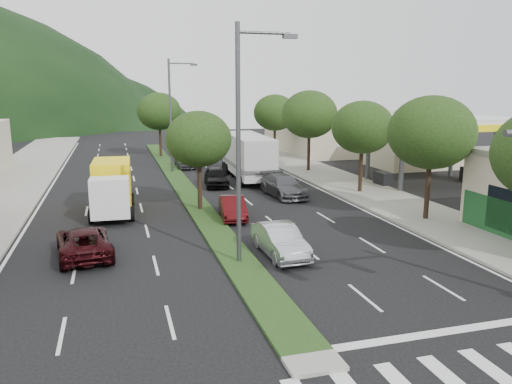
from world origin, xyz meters
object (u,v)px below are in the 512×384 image
object	(u,v)px
tree_med_near	(199,139)
tree_med_far	(159,111)
tree_r_c	(363,127)
car_queue_b	(284,186)
car_queue_a	(216,177)
car_queue_e	(185,160)
car_queue_f	(241,152)
sedan_silver	(280,240)
streetlight_near	(243,134)
streetlight_mid	(173,110)
motorhome	(248,156)
tree_r_b	(431,133)
car_queue_d	(241,167)
car_queue_c	(233,208)
suv_maroon	(84,242)
box_truck	(112,189)
tree_r_e	(275,113)
tree_r_d	(310,114)

from	to	relation	value
tree_med_near	tree_med_far	size ratio (longest dim) A/B	0.87
tree_r_c	car_queue_b	world-z (taller)	tree_r_c
car_queue_a	tree_med_near	bearing A→B (deg)	-101.86
car_queue_e	car_queue_f	size ratio (longest dim) A/B	0.98
sedan_silver	car_queue_a	bearing A→B (deg)	86.23
streetlight_near	tree_r_c	bearing A→B (deg)	45.49
streetlight_mid	streetlight_near	bearing A→B (deg)	-90.00
tree_r_c	streetlight_mid	size ratio (longest dim) A/B	0.65
car_queue_e	tree_r_c	bearing A→B (deg)	-55.14
motorhome	car_queue_e	bearing A→B (deg)	122.44
car_queue_a	car_queue_b	distance (m)	6.28
tree_r_b	tree_med_far	xyz separation A→B (m)	(-12.00, 32.00, -0.03)
tree_r_b	car_queue_b	bearing A→B (deg)	123.46
tree_r_c	streetlight_near	distance (m)	16.85
car_queue_d	sedan_silver	bearing A→B (deg)	-94.32
tree_med_near	tree_r_c	bearing A→B (deg)	9.46
tree_r_b	motorhome	size ratio (longest dim) A/B	0.72
sedan_silver	car_queue_c	world-z (taller)	sedan_silver
tree_r_b	car_queue_c	size ratio (longest dim) A/B	1.79
tree_r_c	tree_med_far	size ratio (longest dim) A/B	0.93
car_queue_f	suv_maroon	bearing A→B (deg)	-109.44
tree_med_far	suv_maroon	distance (m)	34.08
tree_r_b	tree_med_far	bearing A→B (deg)	110.56
tree_med_far	car_queue_e	world-z (taller)	tree_med_far
suv_maroon	box_truck	distance (m)	8.20
streetlight_near	streetlight_mid	xyz separation A→B (m)	(0.00, 25.00, 0.00)
car_queue_d	motorhome	distance (m)	2.80
tree_med_near	streetlight_mid	distance (m)	15.05
tree_med_near	car_queue_f	xyz separation A→B (m)	(8.50, 23.16, -3.78)
tree_r_e	streetlight_mid	distance (m)	13.73
car_queue_f	box_truck	bearing A→B (deg)	-114.73
tree_r_d	car_queue_e	xyz separation A→B (m)	(-10.50, 5.54, -4.44)
sedan_silver	tree_r_e	bearing A→B (deg)	70.37
suv_maroon	car_queue_f	size ratio (longest dim) A/B	1.09
tree_r_d	motorhome	world-z (taller)	tree_r_d
car_queue_a	tree_r_c	bearing A→B (deg)	-23.59
car_queue_d	tree_r_c	bearing A→B (deg)	-54.19
car_queue_b	car_queue_e	xyz separation A→B (m)	(-4.85, 15.00, -0.01)
tree_r_c	car_queue_f	size ratio (longest dim) A/B	1.46
tree_r_e	car_queue_e	world-z (taller)	tree_r_e
car_queue_d	box_truck	distance (m)	16.06
tree_r_c	tree_med_far	xyz separation A→B (m)	(-12.00, 24.00, 0.26)
car_queue_a	car_queue_f	bearing A→B (deg)	75.96
streetlight_mid	motorhome	world-z (taller)	streetlight_mid
tree_r_d	streetlight_near	bearing A→B (deg)	-118.20
tree_r_d	car_queue_e	distance (m)	12.68
car_queue_d	tree_med_near	bearing A→B (deg)	-109.46
sedan_silver	car_queue_e	size ratio (longest dim) A/B	0.99
car_queue_b	car_queue_d	distance (m)	10.02
tree_r_b	motorhome	bearing A→B (deg)	111.19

